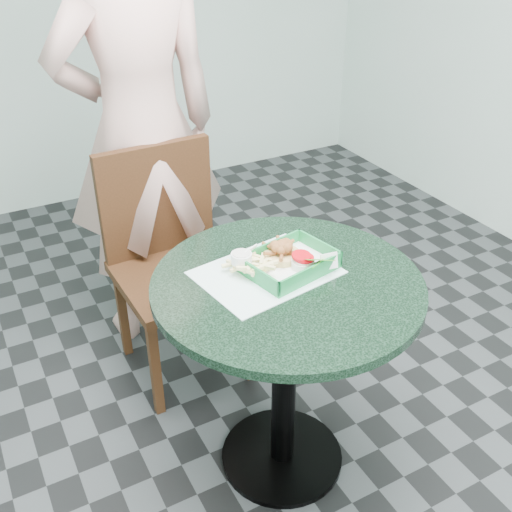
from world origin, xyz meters
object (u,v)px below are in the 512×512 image
diner_person (135,70)px  crab_sandwich (285,254)px  dining_chair (170,249)px  cafe_table (286,331)px  food_basket (289,271)px  sauce_ramekin (242,258)px

diner_person → crab_sandwich: size_ratio=20.63×
dining_chair → diner_person: bearing=85.9°
cafe_table → crab_sandwich: crab_sandwich is taller
dining_chair → food_basket: 0.73m
sauce_ramekin → cafe_table: bearing=-57.0°
dining_chair → sauce_ramekin: 0.65m
cafe_table → dining_chair: dining_chair is taller
cafe_table → diner_person: diner_person is taller
diner_person → food_basket: bearing=97.5°
sauce_ramekin → diner_person: bearing=90.7°
cafe_table → food_basket: (0.03, 0.05, 0.19)m
crab_sandwich → sauce_ramekin: 0.13m
diner_person → food_basket: (0.13, -0.94, -0.41)m
diner_person → sauce_ramekin: bearing=90.3°
dining_chair → sauce_ramekin: (0.02, -0.59, 0.27)m
food_basket → sauce_ramekin: sauce_ramekin is taller
crab_sandwich → food_basket: bearing=-102.5°
sauce_ramekin → dining_chair: bearing=92.1°
food_basket → crab_sandwich: crab_sandwich is taller
dining_chair → sauce_ramekin: dining_chair is taller
cafe_table → sauce_ramekin: 0.27m
crab_sandwich → sauce_ramekin: crab_sandwich is taller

